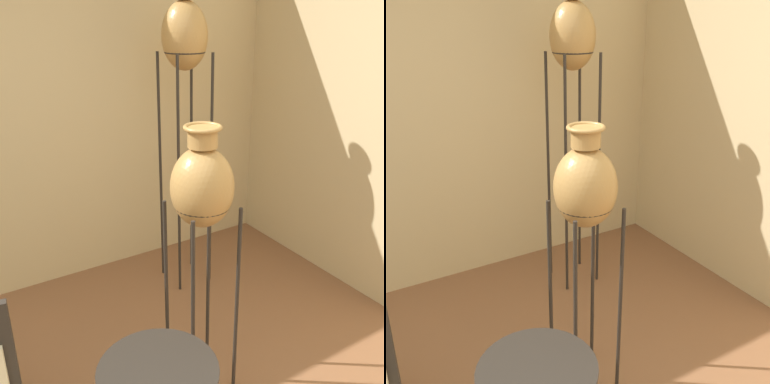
{
  "view_description": "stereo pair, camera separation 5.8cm",
  "coord_description": "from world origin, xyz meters",
  "views": [
    {
      "loc": [
        -0.4,
        -0.96,
        1.96
      ],
      "look_at": [
        0.92,
        1.17,
        0.94
      ],
      "focal_mm": 42.0,
      "sensor_mm": 36.0,
      "label": 1
    },
    {
      "loc": [
        -0.35,
        -0.99,
        1.96
      ],
      "look_at": [
        0.92,
        1.17,
        0.94
      ],
      "focal_mm": 42.0,
      "sensor_mm": 36.0,
      "label": 2
    }
  ],
  "objects": [
    {
      "name": "vase_stand_tall",
      "position": [
        1.17,
        1.66,
        1.75
      ],
      "size": [
        0.3,
        0.3,
        2.1
      ],
      "color": "#28231E",
      "rests_on": "ground_plane"
    },
    {
      "name": "vase_stand_medium",
      "position": [
        0.67,
        0.68,
        1.17
      ],
      "size": [
        0.3,
        0.3,
        1.48
      ],
      "color": "#28231E",
      "rests_on": "ground_plane"
    }
  ]
}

